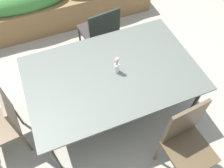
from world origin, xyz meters
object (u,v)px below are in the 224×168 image
at_px(dining_table, 112,75).
at_px(chair_near_right, 186,141).
at_px(flower_vase, 117,65).
at_px(chair_end_left, 2,122).
at_px(planter_box, 68,3).
at_px(chair_far_side, 100,31).

relative_size(dining_table, chair_near_right, 1.79).
bearing_deg(dining_table, flower_vase, -3.66).
xyz_separation_m(dining_table, chair_end_left, (-1.24, 0.01, -0.23)).
distance_m(flower_vase, planter_box, 1.95).
bearing_deg(chair_near_right, chair_far_side, -88.32).
bearing_deg(chair_end_left, dining_table, -96.53).
xyz_separation_m(chair_far_side, chair_near_right, (0.21, -1.82, 0.05)).
height_order(dining_table, planter_box, planter_box).
xyz_separation_m(chair_near_right, chair_end_left, (-1.65, 0.92, -0.09)).
xyz_separation_m(dining_table, chair_near_right, (0.41, -0.91, -0.14)).
bearing_deg(dining_table, chair_near_right, -65.89).
bearing_deg(chair_far_side, planter_box, 94.82).
height_order(dining_table, flower_vase, flower_vase).
distance_m(chair_near_right, flower_vase, 1.01).
distance_m(chair_end_left, flower_vase, 1.35).
height_order(flower_vase, planter_box, flower_vase).
xyz_separation_m(chair_end_left, flower_vase, (1.30, -0.01, 0.37)).
bearing_deg(planter_box, chair_far_side, -78.08).
distance_m(dining_table, chair_end_left, 1.27).
bearing_deg(chair_end_left, flower_vase, -96.67).
xyz_separation_m(chair_far_side, chair_end_left, (-1.44, -0.91, -0.04)).
bearing_deg(planter_box, chair_end_left, -123.22).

